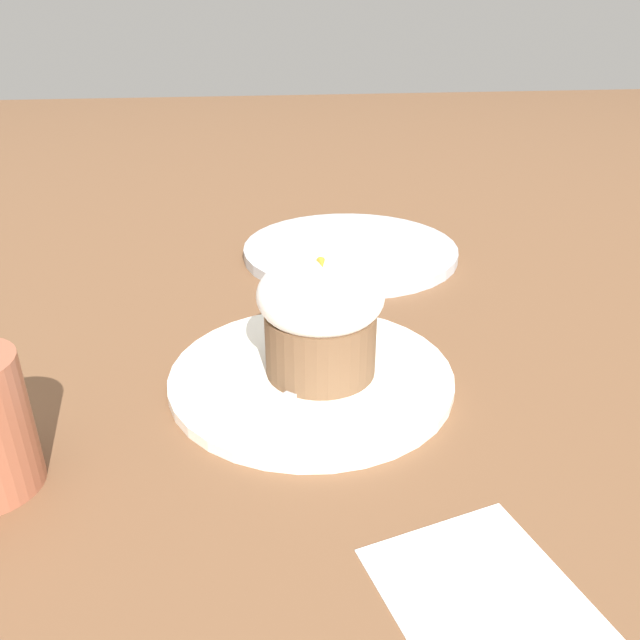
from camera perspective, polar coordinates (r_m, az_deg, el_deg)
name	(u,v)px	position (r m, az deg, el deg)	size (l,w,h in m)	color
ground_plane	(311,380)	(0.58, -0.79, -5.54)	(4.00, 4.00, 0.00)	brown
dessert_plate	(311,376)	(0.57, -0.79, -5.11)	(0.26, 0.26, 0.01)	white
carrot_cake	(320,313)	(0.55, 0.00, 0.62)	(0.11, 0.11, 0.11)	brown
spoon	(311,382)	(0.55, -0.87, -5.69)	(0.10, 0.11, 0.01)	#B7B7BC
side_plate	(350,250)	(0.86, 2.78, 6.37)	(0.29, 0.29, 0.01)	#B2B7BC
paper_napkin	(489,603)	(0.41, 15.16, -23.71)	(0.15, 0.14, 0.00)	white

